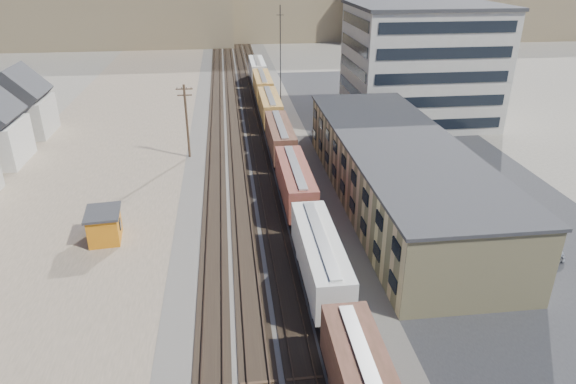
{
  "coord_description": "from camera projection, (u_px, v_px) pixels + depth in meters",
  "views": [
    {
      "loc": [
        -3.13,
        -24.83,
        25.24
      ],
      "look_at": [
        2.68,
        22.66,
        3.0
      ],
      "focal_mm": 32.0,
      "sensor_mm": 36.0,
      "label": 1
    }
  ],
  "objects": [
    {
      "name": "warehouse",
      "position": [
        397.0,
        172.0,
        55.95
      ],
      "size": [
        12.4,
        40.4,
        7.25
      ],
      "color": "tan",
      "rests_on": "ground"
    },
    {
      "name": "freight_train",
      "position": [
        287.0,
        157.0,
        62.39
      ],
      "size": [
        3.0,
        119.74,
        4.46
      ],
      "color": "black",
      "rests_on": "ground"
    },
    {
      "name": "asphalt_lot",
      "position": [
        423.0,
        166.0,
        67.26
      ],
      "size": [
        26.0,
        120.0,
        0.04
      ],
      "primitive_type": "cube",
      "color": "#232326",
      "rests_on": "ground"
    },
    {
      "name": "parked_car_silver",
      "position": [
        534.0,
        251.0,
        46.41
      ],
      "size": [
        5.53,
        2.37,
        1.59
      ],
      "primitive_type": "imported",
      "rotation": [
        0.0,
        0.0,
        1.54
      ],
      "color": "#A7A9AF",
      "rests_on": "ground"
    },
    {
      "name": "radio_mast",
      "position": [
        280.0,
        62.0,
        84.16
      ],
      "size": [
        1.2,
        0.16,
        18.0
      ],
      "color": "black",
      "rests_on": "ground"
    },
    {
      "name": "dirt_yard",
      "position": [
        100.0,
        166.0,
        67.13
      ],
      "size": [
        24.0,
        180.0,
        0.03
      ],
      "primitive_type": "cube",
      "color": "#6C5E4A",
      "rests_on": "ground"
    },
    {
      "name": "office_tower",
      "position": [
        420.0,
        64.0,
        81.98
      ],
      "size": [
        22.6,
        18.6,
        18.45
      ],
      "color": "#9E998E",
      "rests_on": "ground"
    },
    {
      "name": "ballast_bed",
      "position": [
        249.0,
        136.0,
        78.33
      ],
      "size": [
        18.0,
        200.0,
        0.06
      ],
      "primitive_type": "cube",
      "color": "#4C4742",
      "rests_on": "ground"
    },
    {
      "name": "parked_car_blue",
      "position": [
        378.0,
        121.0,
        82.91
      ],
      "size": [
        6.07,
        5.69,
        1.59
      ],
      "primitive_type": "imported",
      "rotation": [
        0.0,
        0.0,
        0.87
      ],
      "color": "navy",
      "rests_on": "ground"
    },
    {
      "name": "utility_pole_north",
      "position": [
        187.0,
        120.0,
        67.97
      ],
      "size": [
        2.2,
        0.32,
        10.0
      ],
      "color": "#382619",
      "rests_on": "ground"
    },
    {
      "name": "parked_car_far",
      "position": [
        439.0,
        110.0,
        88.09
      ],
      "size": [
        2.82,
        5.18,
        1.67
      ],
      "primitive_type": "imported",
      "rotation": [
        0.0,
        0.0,
        0.18
      ],
      "color": "silver",
      "rests_on": "ground"
    },
    {
      "name": "rail_tracks",
      "position": [
        245.0,
        135.0,
        78.23
      ],
      "size": [
        11.4,
        200.0,
        0.24
      ],
      "color": "black",
      "rests_on": "ground"
    },
    {
      "name": "maintenance_shed",
      "position": [
        104.0,
        225.0,
        49.32
      ],
      "size": [
        3.6,
        4.44,
        3.04
      ],
      "color": "#C26E12",
      "rests_on": "ground"
    },
    {
      "name": "ground",
      "position": [
        289.0,
        382.0,
        33.34
      ],
      "size": [
        300.0,
        300.0,
        0.0
      ],
      "primitive_type": "plane",
      "color": "#6B6356",
      "rests_on": "ground"
    }
  ]
}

